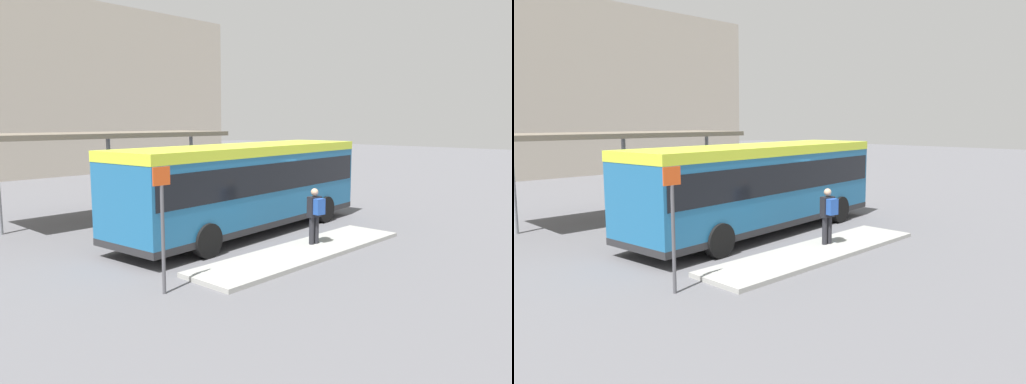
% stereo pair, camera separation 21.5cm
% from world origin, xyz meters
% --- Properties ---
extents(ground_plane, '(120.00, 120.00, 0.00)m').
position_xyz_m(ground_plane, '(0.00, 0.00, 0.00)').
color(ground_plane, '#5B5B60').
extents(curb_island, '(7.65, 1.80, 0.12)m').
position_xyz_m(curb_island, '(-0.88, -3.16, 0.06)').
color(curb_island, '#9E9E99').
rests_on(curb_island, ground_plane).
extents(city_bus, '(10.36, 3.38, 2.97)m').
position_xyz_m(city_bus, '(0.01, 0.00, 1.75)').
color(city_bus, '#1E6093').
rests_on(city_bus, ground_plane).
extents(pedestrian_waiting, '(0.44, 0.48, 1.68)m').
position_xyz_m(pedestrian_waiting, '(-0.11, -2.99, 1.08)').
color(pedestrian_waiting, '#232328').
rests_on(pedestrian_waiting, curb_island).
extents(bicycle_black, '(0.48, 1.74, 0.75)m').
position_xyz_m(bicycle_black, '(8.05, 4.00, 0.38)').
color(bicycle_black, black).
rests_on(bicycle_black, ground_plane).
extents(bicycle_green, '(0.48, 1.57, 0.68)m').
position_xyz_m(bicycle_green, '(8.06, 4.68, 0.34)').
color(bicycle_green, black).
rests_on(bicycle_green, ground_plane).
extents(bicycle_blue, '(0.48, 1.52, 0.66)m').
position_xyz_m(bicycle_blue, '(8.03, 5.35, 0.33)').
color(bicycle_blue, black).
rests_on(bicycle_blue, ground_plane).
extents(station_shelter, '(9.71, 3.32, 3.33)m').
position_xyz_m(station_shelter, '(-1.72, 5.76, 3.17)').
color(station_shelter, '#706656').
rests_on(station_shelter, ground_plane).
extents(potted_planter_near_shelter, '(0.80, 0.80, 1.23)m').
position_xyz_m(potted_planter_near_shelter, '(-2.42, 3.07, 0.64)').
color(potted_planter_near_shelter, slate).
rests_on(potted_planter_near_shelter, ground_plane).
extents(platform_sign, '(0.44, 0.08, 2.80)m').
position_xyz_m(platform_sign, '(-5.61, -2.97, 1.56)').
color(platform_sign, '#4C4C51').
rests_on(platform_sign, ground_plane).
extents(station_building, '(25.25, 15.41, 12.06)m').
position_xyz_m(station_building, '(5.95, 28.87, 6.03)').
color(station_building, '#B2A899').
rests_on(station_building, ground_plane).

